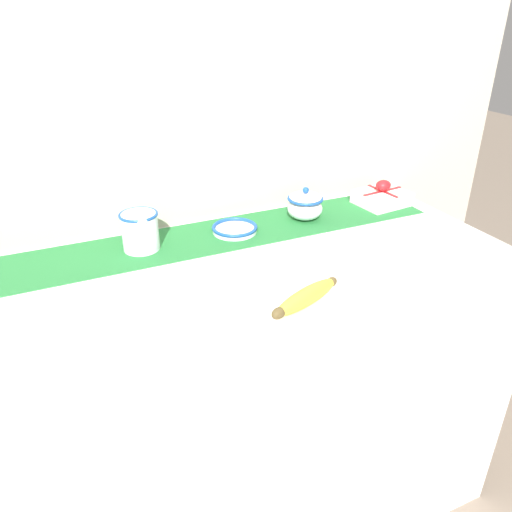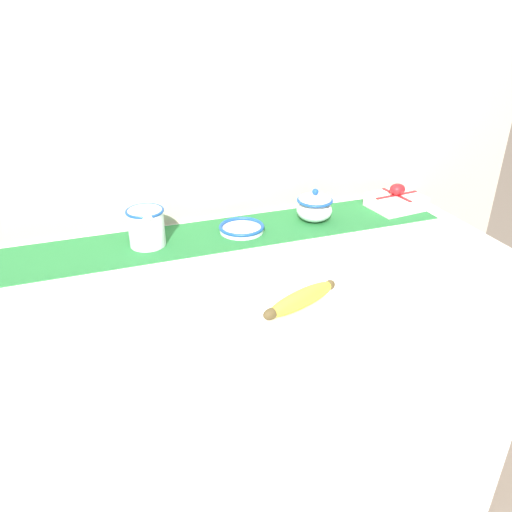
{
  "view_description": "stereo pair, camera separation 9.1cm",
  "coord_description": "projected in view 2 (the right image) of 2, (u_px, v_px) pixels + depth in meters",
  "views": [
    {
      "loc": [
        -0.43,
        -1.05,
        1.53
      ],
      "look_at": [
        0.02,
        -0.05,
        0.96
      ],
      "focal_mm": 35.0,
      "sensor_mm": 36.0,
      "label": 1
    },
    {
      "loc": [
        -0.34,
        -1.08,
        1.53
      ],
      "look_at": [
        0.02,
        -0.05,
        0.96
      ],
      "focal_mm": 35.0,
      "sensor_mm": 36.0,
      "label": 2
    }
  ],
  "objects": [
    {
      "name": "cream_pitcher",
      "position": [
        146.0,
        226.0,
        1.38
      ],
      "size": [
        0.1,
        0.12,
        0.11
      ],
      "color": "white",
      "rests_on": "countertop"
    },
    {
      "name": "spoon",
      "position": [
        347.0,
        241.0,
        1.42
      ],
      "size": [
        0.15,
        0.09,
        0.01
      ],
      "rotation": [
        0.0,
        0.0,
        0.47
      ],
      "color": "silver",
      "rests_on": "countertop"
    },
    {
      "name": "banana",
      "position": [
        301.0,
        299.0,
        1.12
      ],
      "size": [
        0.21,
        0.11,
        0.04
      ],
      "rotation": [
        0.0,
        0.0,
        0.36
      ],
      "color": "yellow",
      "rests_on": "countertop"
    },
    {
      "name": "small_dish",
      "position": [
        242.0,
        228.0,
        1.48
      ],
      "size": [
        0.14,
        0.14,
        0.02
      ],
      "color": "white",
      "rests_on": "countertop"
    },
    {
      "name": "sugar_bowl",
      "position": [
        314.0,
        207.0,
        1.53
      ],
      "size": [
        0.11,
        0.11,
        0.1
      ],
      "color": "white",
      "rests_on": "countertop"
    },
    {
      "name": "back_wall",
      "position": [
        202.0,
        124.0,
        1.45
      ],
      "size": [
        2.29,
        0.04,
        2.4
      ],
      "primitive_type": "cube",
      "color": "#B7AD99",
      "rests_on": "ground_plane"
    },
    {
      "name": "countertop",
      "position": [
        243.0,
        398.0,
        1.5
      ],
      "size": [
        1.49,
        0.65,
        0.91
      ],
      "primitive_type": "cube",
      "color": "silver",
      "rests_on": "ground_plane"
    },
    {
      "name": "table_runner",
      "position": [
        219.0,
        235.0,
        1.46
      ],
      "size": [
        1.37,
        0.23,
        0.0
      ],
      "primitive_type": "cube",
      "color": "#236B33",
      "rests_on": "countertop"
    },
    {
      "name": "gift_box",
      "position": [
        396.0,
        201.0,
        1.63
      ],
      "size": [
        0.17,
        0.15,
        0.08
      ],
      "rotation": [
        0.0,
        0.0,
        0.11
      ],
      "color": "silver",
      "rests_on": "countertop"
    },
    {
      "name": "ground_plane",
      "position": [
        245.0,
        498.0,
        1.71
      ],
      "size": [
        12.0,
        12.0,
        0.0
      ],
      "primitive_type": "plane",
      "color": "#7A6B5B"
    }
  ]
}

